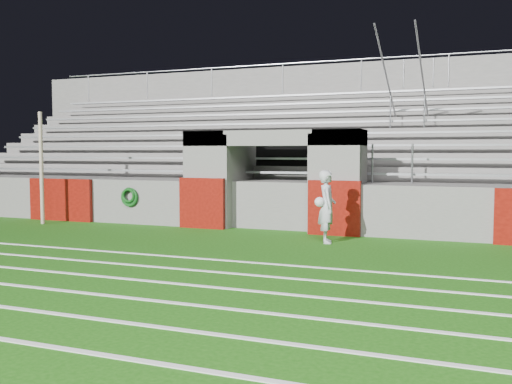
% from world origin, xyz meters
% --- Properties ---
extents(ground, '(90.00, 90.00, 0.00)m').
position_xyz_m(ground, '(0.00, 0.00, 0.00)').
color(ground, '#19510D').
rests_on(ground, ground).
extents(field_post, '(0.11, 0.11, 3.17)m').
position_xyz_m(field_post, '(-6.47, 2.14, 1.58)').
color(field_post, tan).
rests_on(field_post, ground).
extents(field_markings, '(28.00, 8.09, 0.01)m').
position_xyz_m(field_markings, '(0.00, -5.00, 0.01)').
color(field_markings, white).
rests_on(field_markings, ground).
extents(stadium_structure, '(26.00, 8.48, 5.42)m').
position_xyz_m(stadium_structure, '(0.00, 7.97, 1.49)').
color(stadium_structure, '#5E5C59').
rests_on(stadium_structure, ground).
extents(goalkeeper_with_ball, '(0.58, 0.70, 1.64)m').
position_xyz_m(goalkeeper_with_ball, '(1.92, 1.77, 0.82)').
color(goalkeeper_with_ball, '#AEB2B8').
rests_on(goalkeeper_with_ball, ground).
extents(hose_coil, '(0.55, 0.14, 0.55)m').
position_xyz_m(hose_coil, '(-4.09, 2.93, 0.78)').
color(hose_coil, '#0E4713').
rests_on(hose_coil, ground).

